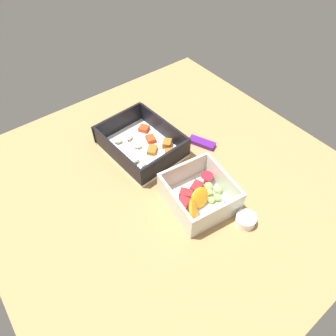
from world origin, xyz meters
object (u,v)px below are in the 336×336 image
pasta_container (142,145)px  paper_cup_liner (246,220)px  candy_bar (202,143)px  fruit_bowl (199,196)px

pasta_container → paper_cup_liner: size_ratio=4.88×
candy_bar → paper_cup_liner: size_ratio=1.66×
fruit_bowl → candy_bar: bearing=135.7°
pasta_container → fruit_bowl: 21.02cm
pasta_container → fruit_bowl: size_ratio=1.32×
pasta_container → candy_bar: 15.51cm
pasta_container → fruit_bowl: bearing=-2.4°
pasta_container → candy_bar: pasta_container is taller
fruit_bowl → paper_cup_liner: 10.87cm
candy_bar → paper_cup_liner: (23.07, -8.60, 0.49)cm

